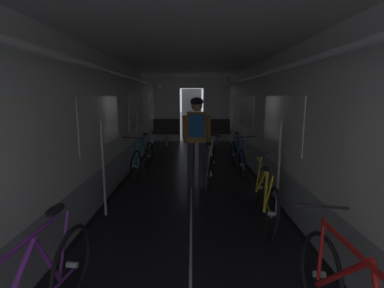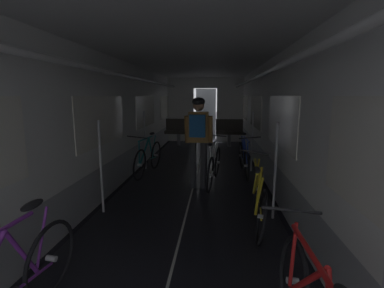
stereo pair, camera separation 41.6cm
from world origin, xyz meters
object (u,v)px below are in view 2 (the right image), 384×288
(bicycle_yellow, at_px, (259,198))
(bicycle_white_in_aisle, at_px, (214,166))
(bench_seat_far_left, at_px, (179,130))
(person_cyclist_aisle, at_px, (198,133))
(bicycle_teal, at_px, (148,157))
(bicycle_blue, at_px, (244,158))
(bench_seat_far_right, at_px, (229,130))

(bicycle_yellow, distance_m, bicycle_white_in_aisle, 1.84)
(bench_seat_far_left, relative_size, person_cyclist_aisle, 0.57)
(bicycle_teal, relative_size, bicycle_blue, 1.00)
(bicycle_blue, bearing_deg, bicycle_white_in_aisle, -130.72)
(person_cyclist_aisle, bearing_deg, bicycle_teal, 142.81)
(bicycle_teal, xyz_separation_m, bicycle_white_in_aisle, (1.49, -0.63, 0.00))
(bench_seat_far_left, relative_size, bench_seat_far_right, 1.00)
(bench_seat_far_left, distance_m, bicycle_teal, 3.84)
(bench_seat_far_right, xyz_separation_m, bicycle_white_in_aisle, (-0.50, -4.46, -0.18))
(bench_seat_far_left, height_order, bicycle_blue, bench_seat_far_left)
(bicycle_white_in_aisle, bearing_deg, bicycle_teal, 156.92)
(bench_seat_far_right, relative_size, bicycle_white_in_aisle, 0.58)
(bench_seat_far_left, xyz_separation_m, bicycle_blue, (1.96, -3.69, -0.18))
(bicycle_blue, bearing_deg, person_cyclist_aisle, -132.77)
(bench_seat_far_left, height_order, bench_seat_far_right, same)
(bicycle_teal, distance_m, person_cyclist_aisle, 1.64)
(bicycle_blue, height_order, bicycle_white_in_aisle, bicycle_blue)
(bench_seat_far_right, xyz_separation_m, person_cyclist_aisle, (-0.80, -4.73, 0.50))
(bicycle_teal, xyz_separation_m, person_cyclist_aisle, (1.19, -0.90, 0.69))
(bench_seat_far_left, height_order, bicycle_teal, bench_seat_far_left)
(bicycle_teal, bearing_deg, bench_seat_far_left, 87.25)
(person_cyclist_aisle, height_order, bicycle_white_in_aisle, person_cyclist_aisle)
(bicycle_teal, bearing_deg, bicycle_yellow, -48.12)
(person_cyclist_aisle, bearing_deg, bicycle_white_in_aisle, 42.02)
(bicycle_yellow, bearing_deg, bench_seat_far_right, 91.23)
(bench_seat_far_right, height_order, bicycle_yellow, same)
(bench_seat_far_right, relative_size, person_cyclist_aisle, 0.57)
(bench_seat_far_left, distance_m, bicycle_white_in_aisle, 4.65)
(bench_seat_far_left, distance_m, bicycle_yellow, 6.49)
(bicycle_teal, bearing_deg, bicycle_white_in_aisle, -23.08)
(bench_seat_far_right, distance_m, person_cyclist_aisle, 4.82)
(bench_seat_far_left, bearing_deg, bench_seat_far_right, 0.00)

